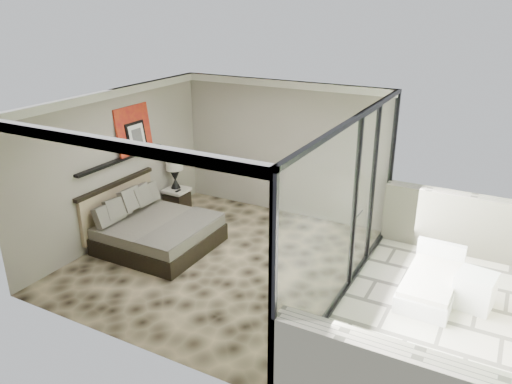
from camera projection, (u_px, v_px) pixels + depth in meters
The scene contains 14 objects.
floor at pixel (220, 260), 8.75m from camera, with size 5.00×5.00×0.00m, color black.
ceiling at pixel (215, 102), 7.74m from camera, with size 4.50×5.00×0.02m, color silver.
back_wall at pixel (283, 148), 10.29m from camera, with size 4.50×0.02×2.80m, color gray.
left_wall at pixel (116, 165), 9.24m from camera, with size 0.02×5.00×2.80m, color gray.
glass_wall at pixel (349, 211), 7.25m from camera, with size 0.08×5.00×2.80m, color white.
terrace_slab at pixel (443, 325), 7.12m from camera, with size 3.00×5.00×0.12m, color beige.
picture_ledge at pixel (121, 159), 9.26m from camera, with size 0.12×2.20×0.05m, color black.
bed at pixel (154, 230), 9.16m from camera, with size 1.92×1.86×1.06m.
nightstand at pixel (177, 201), 10.67m from camera, with size 0.48×0.48×0.48m, color black.
table_lamp at pixel (175, 169), 10.48m from camera, with size 0.36×0.36×0.66m.
abstract_canvas at pixel (133, 130), 9.43m from camera, with size 0.04×0.90×0.90m, color #AF320F.
framed_print at pixel (136, 138), 9.46m from camera, with size 0.03×0.50×0.60m, color black.
ottoman at pixel (475, 290), 7.37m from camera, with size 0.53×0.53×0.53m, color silver.
lounger at pixel (431, 283), 7.70m from camera, with size 0.79×1.54×0.60m.
Camera 1 is at (4.22, -6.50, 4.28)m, focal length 35.00 mm.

